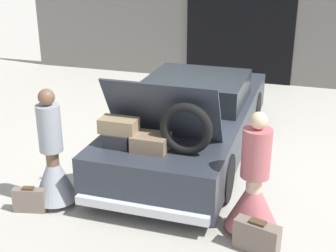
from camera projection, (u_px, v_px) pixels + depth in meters
The scene contains 7 objects.
ground_plane at pixel (191, 151), 8.39m from camera, with size 40.00×40.00×0.00m, color #ADA89E.
garage_wall_back at pixel (240, 29), 12.14m from camera, with size 12.00×0.14×2.80m.
car at pixel (192, 119), 8.16m from camera, with size 1.96×5.13×1.78m.
person_left at pixel (53, 165), 6.48m from camera, with size 0.61×0.61×1.71m.
person_right at pixel (253, 192), 5.85m from camera, with size 0.68×0.68×1.64m.
suitcase_beside_left_person at pixel (30, 200), 6.44m from camera, with size 0.46×0.23×0.38m.
suitcase_beside_right_person at pixel (257, 237), 5.59m from camera, with size 0.58×0.33×0.42m.
Camera 1 is at (1.91, -7.41, 3.49)m, focal length 50.00 mm.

